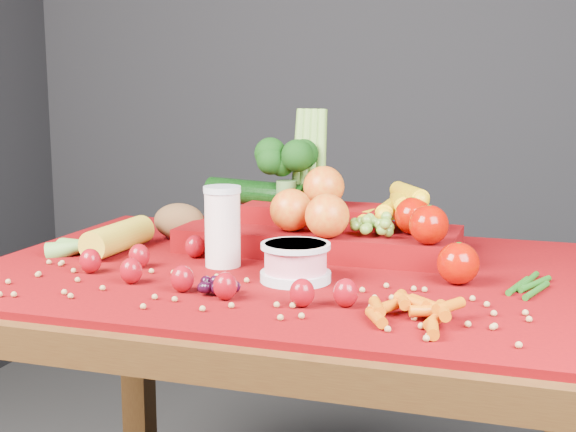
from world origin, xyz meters
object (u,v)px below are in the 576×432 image
(milk_glass, at_px, (223,223))
(yogurt_bowl, at_px, (296,261))
(produce_mound, at_px, (327,220))
(table, at_px, (284,326))

(milk_glass, xyz_separation_m, yogurt_bowl, (0.15, -0.06, -0.04))
(yogurt_bowl, distance_m, produce_mound, 0.24)
(yogurt_bowl, height_order, produce_mound, produce_mound)
(milk_glass, bearing_deg, yogurt_bowl, -21.59)
(yogurt_bowl, bearing_deg, produce_mound, 93.36)
(table, xyz_separation_m, milk_glass, (-0.11, -0.02, 0.18))
(table, relative_size, milk_glass, 7.78)
(table, height_order, milk_glass, milk_glass)
(yogurt_bowl, relative_size, produce_mound, 0.19)
(table, relative_size, produce_mound, 1.85)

